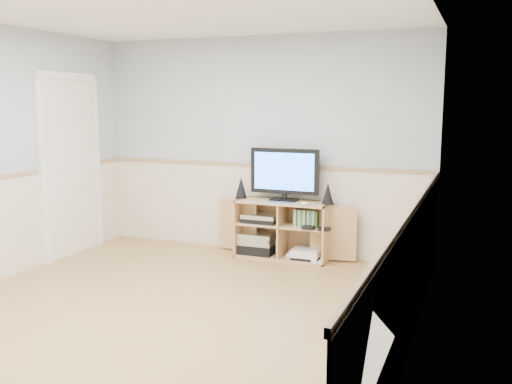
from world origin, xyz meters
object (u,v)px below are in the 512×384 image
monitor (285,173)px  media_cabinet (284,228)px  keyboard (280,203)px  game_consoles (305,254)px

monitor → media_cabinet: bearing=90.0°
keyboard → game_consoles: 0.66m
monitor → keyboard: bearing=-87.2°
monitor → game_consoles: 0.94m
media_cabinet → keyboard: (0.01, -0.19, 0.32)m
media_cabinet → monitor: 0.64m
game_consoles → keyboard: bearing=-154.3°
media_cabinet → game_consoles: bearing=-12.9°
monitor → game_consoles: bearing=-12.5°
media_cabinet → game_consoles: media_cabinet is taller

